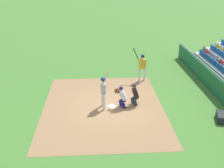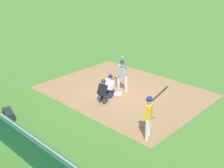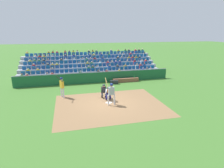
% 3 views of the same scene
% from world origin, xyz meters
% --- Properties ---
extents(ground_plane, '(160.00, 160.00, 0.00)m').
position_xyz_m(ground_plane, '(0.00, 0.00, 0.00)').
color(ground_plane, '#40722B').
extents(infield_dirt_patch, '(8.67, 6.64, 0.01)m').
position_xyz_m(infield_dirt_patch, '(0.00, 0.50, 0.00)').
color(infield_dirt_patch, olive).
rests_on(infield_dirt_patch, ground_plane).
extents(home_plate_marker, '(0.62, 0.62, 0.02)m').
position_xyz_m(home_plate_marker, '(0.00, 0.00, 0.02)').
color(home_plate_marker, white).
rests_on(home_plate_marker, infield_dirt_patch).
extents(batter_at_plate, '(0.76, 0.61, 2.21)m').
position_xyz_m(batter_at_plate, '(-0.10, 0.48, 1.15)').
color(batter_at_plate, silver).
rests_on(batter_at_plate, ground_plane).
extents(catcher_crouching, '(0.46, 0.71, 1.28)m').
position_xyz_m(catcher_crouching, '(-0.08, -0.55, 0.71)').
color(catcher_crouching, '#161552').
rests_on(catcher_crouching, ground_plane).
extents(home_plate_umpire, '(0.48, 0.47, 1.31)m').
position_xyz_m(home_plate_umpire, '(0.16, -1.29, 0.71)').
color(home_plate_umpire, '#21282F').
rests_on(home_plate_umpire, ground_plane).
extents(dugout_wall, '(17.73, 0.24, 1.27)m').
position_xyz_m(dugout_wall, '(0.00, -6.45, 0.61)').
color(dugout_wall, '#1A5831').
rests_on(dugout_wall, ground_plane).
extents(dugout_bench, '(3.08, 0.40, 0.44)m').
position_xyz_m(dugout_bench, '(-3.42, -5.90, 0.22)').
color(dugout_bench, brown).
rests_on(dugout_bench, ground_plane).
extents(water_bottle_on_bench, '(0.07, 0.07, 0.26)m').
position_xyz_m(water_bottle_on_bench, '(-4.48, -5.85, 0.57)').
color(water_bottle_on_bench, green).
rests_on(water_bottle_on_bench, dugout_bench).
extents(equipment_duffel_bag, '(0.99, 0.60, 0.38)m').
position_xyz_m(equipment_duffel_bag, '(-1.87, -5.42, 0.19)').
color(equipment_duffel_bag, black).
rests_on(equipment_duffel_bag, ground_plane).
extents(on_deck_batter, '(0.62, 0.92, 2.24)m').
position_xyz_m(on_deck_batter, '(3.75, -2.28, 1.18)').
color(on_deck_batter, silver).
rests_on(on_deck_batter, ground_plane).
extents(bleacher_stand, '(18.13, 5.32, 3.21)m').
position_xyz_m(bleacher_stand, '(-0.00, -11.12, 0.94)').
color(bleacher_stand, '#959AA2').
rests_on(bleacher_stand, ground_plane).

